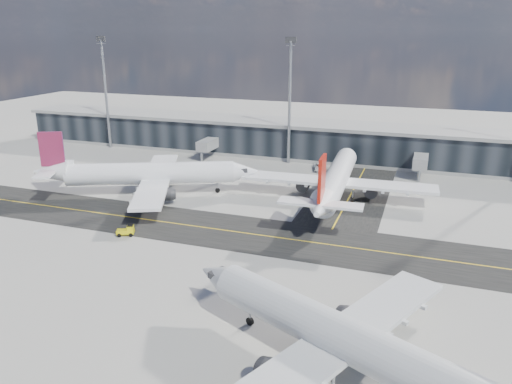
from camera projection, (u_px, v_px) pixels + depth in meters
ground at (203, 238)px, 76.38m from camera, size 300.00×300.00×0.00m
taxiway_lanes at (251, 217)px, 84.78m from camera, size 180.00×63.00×0.03m
terminal_concourse at (296, 140)px, 124.38m from camera, size 152.00×19.80×8.80m
floodlight_masts at (290, 97)px, 114.59m from camera, size 102.50×0.70×28.90m
airliner_af at (148, 174)px, 95.42m from camera, size 40.47×34.95×12.55m
airliner_redtail at (336, 179)px, 91.67m from camera, size 36.48×42.81×12.69m
airliner_near at (351, 342)px, 44.39m from camera, size 38.41×33.13×11.96m
baggage_tug at (127, 231)px, 77.10m from camera, size 2.91×2.20×1.65m
service_van at (320, 167)px, 112.92m from camera, size 4.05×6.06×1.54m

